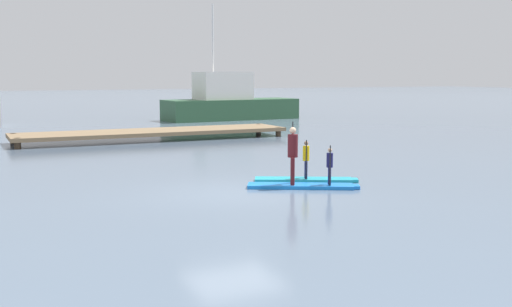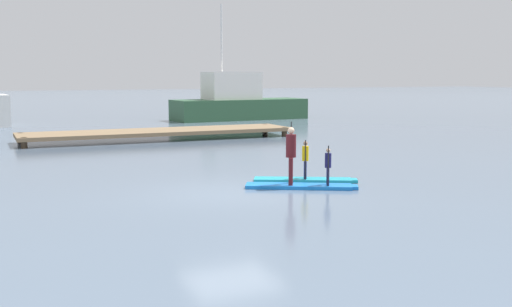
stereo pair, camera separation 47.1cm
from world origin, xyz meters
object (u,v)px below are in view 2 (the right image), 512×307
object	(u,v)px
paddler_child_solo	(305,158)
paddleboard_near	(305,180)
paddler_adult	(291,152)
fishing_boat_green_midground	(237,102)
paddleboard_far	(301,186)
paddler_child_front	(328,165)

from	to	relation	value
paddler_child_solo	paddleboard_near	bearing A→B (deg)	51.15
paddler_child_solo	paddler_adult	size ratio (longest dim) A/B	0.67
paddler_child_solo	paddler_adult	distance (m)	1.14
paddler_adult	fishing_boat_green_midground	distance (m)	26.97
paddleboard_near	paddler_adult	bearing A→B (deg)	-140.37
paddler_child_solo	paddler_adult	world-z (taller)	paddler_adult
paddleboard_far	paddler_adult	world-z (taller)	paddler_adult
paddleboard_far	fishing_boat_green_midground	xyz separation A→B (m)	(8.74, 25.57, 1.17)
paddleboard_near	paddler_child_front	bearing A→B (deg)	-88.11
paddler_child_solo	paddleboard_far	bearing A→B (deg)	-124.92
paddleboard_near	paddler_child_front	world-z (taller)	paddler_child_front
paddleboard_far	paddler_child_front	xyz separation A→B (m)	(0.64, -0.37, 0.62)
paddleboard_near	paddler_child_solo	world-z (taller)	paddler_child_solo
paddleboard_far	paddler_adult	size ratio (longest dim) A/B	1.72
paddleboard_far	paddler_adult	xyz separation A→B (m)	(-0.26, 0.15, 0.97)
paddleboard_near	fishing_boat_green_midground	size ratio (longest dim) A/B	0.30
paddleboard_far	paddleboard_near	bearing A→B (deg)	55.04
paddleboard_near	paddleboard_far	bearing A→B (deg)	-124.96
paddleboard_far	paddler_child_front	size ratio (longest dim) A/B	2.68
paddleboard_near	paddler_child_solo	distance (m)	0.67
paddler_child_solo	paddler_child_front	distance (m)	1.22
paddler_adult	paddler_child_front	world-z (taller)	paddler_adult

